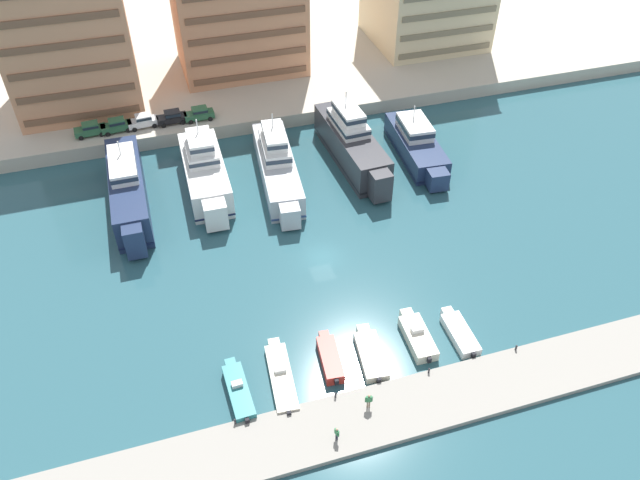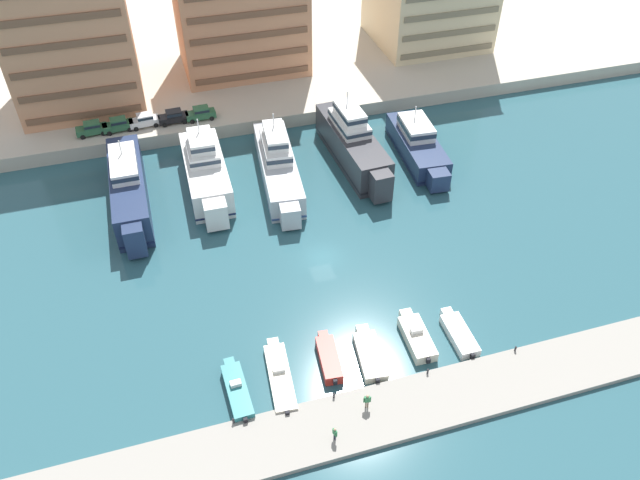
# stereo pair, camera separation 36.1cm
# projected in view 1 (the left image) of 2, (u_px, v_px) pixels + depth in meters

# --- Properties ---
(ground_plane) EXTENTS (400.00, 400.00, 0.00)m
(ground_plane) POSITION_uv_depth(u_px,v_px,m) (323.00, 257.00, 69.13)
(ground_plane) COLOR #2D5B66
(quay_promenade) EXTENTS (180.00, 70.00, 1.98)m
(quay_promenade) POSITION_uv_depth(u_px,v_px,m) (221.00, 29.00, 113.05)
(quay_promenade) COLOR beige
(quay_promenade) RESTS_ON ground
(pier_dock) EXTENTS (120.00, 5.88, 0.51)m
(pier_dock) POSITION_uv_depth(u_px,v_px,m) (394.00, 411.00, 54.09)
(pier_dock) COLOR #9E998E
(pier_dock) RESTS_ON ground
(yacht_navy_far_left) EXTENTS (3.99, 20.39, 7.58)m
(yacht_navy_far_left) POSITION_uv_depth(u_px,v_px,m) (128.00, 190.00, 74.35)
(yacht_navy_far_left) COLOR navy
(yacht_navy_far_left) RESTS_ON ground
(yacht_white_left) EXTENTS (5.10, 17.76, 8.52)m
(yacht_white_left) POSITION_uv_depth(u_px,v_px,m) (205.00, 171.00, 77.12)
(yacht_white_left) COLOR white
(yacht_white_left) RESTS_ON ground
(yacht_silver_mid_left) EXTENTS (5.93, 20.72, 8.10)m
(yacht_silver_mid_left) POSITION_uv_depth(u_px,v_px,m) (277.00, 164.00, 78.64)
(yacht_silver_mid_left) COLOR silver
(yacht_silver_mid_left) RESTS_ON ground
(yacht_charcoal_center_left) EXTENTS (5.23, 19.85, 8.94)m
(yacht_charcoal_center_left) POSITION_uv_depth(u_px,v_px,m) (352.00, 143.00, 81.44)
(yacht_charcoal_center_left) COLOR #333338
(yacht_charcoal_center_left) RESTS_ON ground
(yacht_navy_center) EXTENTS (5.48, 16.93, 6.34)m
(yacht_navy_center) POSITION_uv_depth(u_px,v_px,m) (417.00, 144.00, 82.97)
(yacht_navy_center) COLOR navy
(yacht_navy_center) RESTS_ON ground
(motorboat_teal_far_left) EXTENTS (1.98, 6.94, 1.47)m
(motorboat_teal_far_left) POSITION_uv_depth(u_px,v_px,m) (238.00, 391.00, 55.29)
(motorboat_teal_far_left) COLOR teal
(motorboat_teal_far_left) RESTS_ON ground
(motorboat_cream_left) EXTENTS (2.54, 8.60, 1.13)m
(motorboat_cream_left) POSITION_uv_depth(u_px,v_px,m) (281.00, 376.00, 56.66)
(motorboat_cream_left) COLOR beige
(motorboat_cream_left) RESTS_ON ground
(motorboat_red_mid_left) EXTENTS (2.17, 6.03, 1.09)m
(motorboat_red_mid_left) POSITION_uv_depth(u_px,v_px,m) (330.00, 358.00, 58.00)
(motorboat_red_mid_left) COLOR red
(motorboat_red_mid_left) RESTS_ON ground
(motorboat_cream_center_left) EXTENTS (2.82, 6.80, 0.87)m
(motorboat_cream_center_left) POSITION_uv_depth(u_px,v_px,m) (371.00, 354.00, 58.51)
(motorboat_cream_center_left) COLOR beige
(motorboat_cream_center_left) RESTS_ON ground
(motorboat_cream_center) EXTENTS (2.39, 6.54, 1.58)m
(motorboat_cream_center) POSITION_uv_depth(u_px,v_px,m) (417.00, 336.00, 59.96)
(motorboat_cream_center) COLOR beige
(motorboat_cream_center) RESTS_ON ground
(motorboat_white_center_right) EXTENTS (2.06, 6.29, 0.89)m
(motorboat_white_center_right) POSITION_uv_depth(u_px,v_px,m) (459.00, 333.00, 60.42)
(motorboat_white_center_right) COLOR white
(motorboat_white_center_right) RESTS_ON ground
(car_green_far_left) EXTENTS (4.19, 2.11, 1.80)m
(car_green_far_left) POSITION_uv_depth(u_px,v_px,m) (90.00, 129.00, 83.66)
(car_green_far_left) COLOR #2D6642
(car_green_far_left) RESTS_ON quay_promenade
(car_green_left) EXTENTS (4.22, 2.18, 1.80)m
(car_green_left) POSITION_uv_depth(u_px,v_px,m) (117.00, 125.00, 84.39)
(car_green_left) COLOR #2D6642
(car_green_left) RESTS_ON quay_promenade
(car_white_mid_left) EXTENTS (4.23, 2.20, 1.80)m
(car_white_mid_left) POSITION_uv_depth(u_px,v_px,m) (143.00, 120.00, 85.28)
(car_white_mid_left) COLOR white
(car_white_mid_left) RESTS_ON quay_promenade
(car_black_center_left) EXTENTS (4.15, 2.03, 1.80)m
(car_black_center_left) POSITION_uv_depth(u_px,v_px,m) (172.00, 117.00, 86.01)
(car_black_center_left) COLOR black
(car_black_center_left) RESTS_ON quay_promenade
(car_green_center) EXTENTS (4.15, 2.02, 1.80)m
(car_green_center) POSITION_uv_depth(u_px,v_px,m) (199.00, 113.00, 86.72)
(car_green_center) COLOR #2D6642
(car_green_center) RESTS_ON quay_promenade
(apartment_block_far_left) EXTENTS (16.78, 17.51, 22.38)m
(apartment_block_far_left) POSITION_uv_depth(u_px,v_px,m) (66.00, 30.00, 85.35)
(apartment_block_far_left) COLOR tan
(apartment_block_far_left) RESTS_ON quay_promenade
(pedestrian_near_edge) EXTENTS (0.33, 0.58, 1.56)m
(pedestrian_near_edge) POSITION_uv_depth(u_px,v_px,m) (337.00, 433.00, 51.18)
(pedestrian_near_edge) COLOR #282D3D
(pedestrian_near_edge) RESTS_ON pier_dock
(pedestrian_mid_deck) EXTENTS (0.67, 0.32, 1.75)m
(pedestrian_mid_deck) POSITION_uv_depth(u_px,v_px,m) (369.00, 400.00, 53.43)
(pedestrian_mid_deck) COLOR #7A6B56
(pedestrian_mid_deck) RESTS_ON pier_dock
(bollard_west) EXTENTS (0.20, 0.20, 0.61)m
(bollard_west) POSITION_uv_depth(u_px,v_px,m) (235.00, 421.00, 52.68)
(bollard_west) COLOR #2D2D33
(bollard_west) RESTS_ON pier_dock
(bollard_west_mid) EXTENTS (0.20, 0.20, 0.61)m
(bollard_west_mid) POSITION_uv_depth(u_px,v_px,m) (335.00, 395.00, 54.65)
(bollard_west_mid) COLOR #2D2D33
(bollard_west_mid) RESTS_ON pier_dock
(bollard_east_mid) EXTENTS (0.20, 0.20, 0.61)m
(bollard_east_mid) POSITION_uv_depth(u_px,v_px,m) (429.00, 370.00, 56.62)
(bollard_east_mid) COLOR #2D2D33
(bollard_east_mid) RESTS_ON pier_dock
(bollard_east) EXTENTS (0.20, 0.20, 0.61)m
(bollard_east) POSITION_uv_depth(u_px,v_px,m) (516.00, 347.00, 58.59)
(bollard_east) COLOR #2D2D33
(bollard_east) RESTS_ON pier_dock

